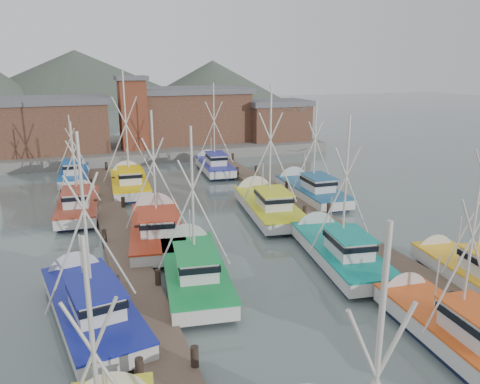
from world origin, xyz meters
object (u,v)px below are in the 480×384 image
object	(u,v)px
lookout_tower	(133,112)
boat_12	(129,182)
boat_4	(193,267)
boat_1	(447,327)
boat_8	(157,228)

from	to	relation	value
lookout_tower	boat_12	distance (m)	15.27
boat_4	boat_1	bearing A→B (deg)	-39.81
boat_1	boat_4	bearing A→B (deg)	136.68
lookout_tower	boat_8	xyz separation A→B (m)	(-2.61, -27.36, -4.87)
boat_4	boat_12	world-z (taller)	boat_12
lookout_tower	boat_1	world-z (taller)	lookout_tower
boat_1	boat_12	xyz separation A→B (m)	(-8.95, 29.28, 0.01)
boat_4	boat_8	distance (m)	6.90
boat_8	boat_4	bearing A→B (deg)	-75.54
boat_1	boat_12	size ratio (longest dim) A/B	0.76
boat_4	boat_12	xyz separation A→B (m)	(-0.65, 19.99, 0.01)
boat_1	boat_12	world-z (taller)	boat_12
lookout_tower	boat_8	size ratio (longest dim) A/B	0.79
boat_8	boat_12	xyz separation A→B (m)	(-0.02, 13.12, 0.01)
lookout_tower	boat_1	size ratio (longest dim) A/B	0.97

